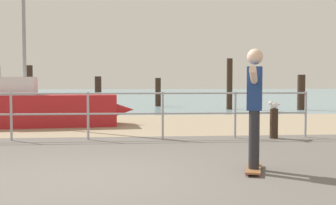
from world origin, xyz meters
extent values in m
cube|color=#605B56|center=(0.00, -1.00, 0.00)|extent=(24.00, 10.00, 0.04)
cube|color=tan|center=(0.00, 7.00, 0.00)|extent=(24.00, 6.00, 0.04)
cube|color=#75939E|center=(0.00, 35.00, 0.00)|extent=(72.00, 50.00, 0.04)
cylinder|color=#9EA0A5|center=(-2.15, 3.60, 0.53)|extent=(0.05, 0.05, 1.05)
cylinder|color=#9EA0A5|center=(-0.54, 3.60, 0.53)|extent=(0.05, 0.05, 1.05)
cylinder|color=#9EA0A5|center=(1.08, 3.60, 0.53)|extent=(0.05, 0.05, 1.05)
cylinder|color=#9EA0A5|center=(2.69, 3.60, 0.53)|extent=(0.05, 0.05, 1.05)
cylinder|color=#9EA0A5|center=(4.30, 3.60, 0.53)|extent=(0.05, 0.05, 1.05)
cylinder|color=#9EA0A5|center=(-1.34, 3.60, 1.02)|extent=(11.29, 0.04, 0.04)
cylinder|color=#9EA0A5|center=(-1.34, 3.60, 0.58)|extent=(11.29, 0.04, 0.04)
cube|color=#B21E23|center=(-2.28, 6.51, 0.45)|extent=(4.53, 1.88, 0.90)
cone|color=#B21E23|center=(-0.09, 6.76, 0.45)|extent=(1.18, 0.88, 0.77)
cylinder|color=gray|center=(-2.58, 6.48, 3.07)|extent=(0.10, 0.10, 4.35)
cube|color=silver|center=(-2.88, 6.45, 1.15)|extent=(1.29, 1.03, 0.50)
cube|color=brown|center=(2.12, 0.19, 0.07)|extent=(0.45, 0.82, 0.02)
cylinder|color=#E5598C|center=(2.10, -0.10, 0.03)|extent=(0.05, 0.07, 0.06)
cylinder|color=#E5598C|center=(1.95, -0.05, 0.03)|extent=(0.05, 0.07, 0.06)
cylinder|color=#E5598C|center=(2.28, 0.43, 0.03)|extent=(0.05, 0.07, 0.06)
cylinder|color=#E5598C|center=(2.13, 0.48, 0.03)|extent=(0.05, 0.07, 0.06)
cylinder|color=#26262B|center=(2.08, 0.07, 0.48)|extent=(0.14, 0.14, 0.80)
cylinder|color=#26262B|center=(2.15, 0.30, 0.48)|extent=(0.14, 0.14, 0.80)
cube|color=navy|center=(2.12, 0.19, 1.18)|extent=(0.30, 0.41, 0.60)
sphere|color=beige|center=(2.12, 0.19, 1.62)|extent=(0.22, 0.22, 0.22)
cylinder|color=beige|center=(1.97, -0.23, 1.36)|extent=(0.26, 0.55, 0.23)
cylinder|color=beige|center=(2.26, 0.61, 1.36)|extent=(0.26, 0.55, 0.23)
cylinder|color=#332319|center=(3.54, 3.49, 0.34)|extent=(0.18, 0.18, 0.68)
ellipsoid|color=white|center=(3.54, 3.49, 0.75)|extent=(0.32, 0.33, 0.14)
sphere|color=white|center=(3.41, 3.35, 0.81)|extent=(0.09, 0.09, 0.09)
cone|color=gold|center=(3.37, 3.32, 0.81)|extent=(0.05, 0.05, 0.02)
cube|color=slate|center=(3.64, 3.61, 0.76)|extent=(0.14, 0.14, 0.02)
cylinder|color=#332319|center=(-4.43, 14.76, 1.01)|extent=(0.28, 0.28, 2.02)
cylinder|color=#332319|center=(-1.37, 16.45, 0.76)|extent=(0.34, 0.34, 1.53)
cylinder|color=#332319|center=(1.68, 15.44, 0.72)|extent=(0.28, 0.28, 1.44)
cylinder|color=#332319|center=(4.73, 12.93, 1.14)|extent=(0.26, 0.26, 2.29)
cylinder|color=#332319|center=(7.78, 12.31, 0.78)|extent=(0.33, 0.33, 1.56)
camera|label=1|loc=(0.43, -5.52, 1.29)|focal=44.87mm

